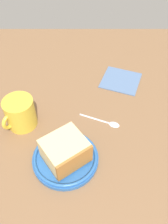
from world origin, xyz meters
TOP-DOWN VIEW (x-y plane):
  - ground_plane at (0.00, 0.00)cm, footprint 110.05×110.05cm
  - small_plate at (-8.85, 4.49)cm, footprint 16.01×16.01cm
  - cake_slice at (-9.07, 4.33)cm, footprint 12.56×12.72cm
  - tea_mug at (2.70, 16.94)cm, footprint 9.45×8.02cm
  - teaspoon at (2.95, -6.61)cm, footprint 5.57×11.35cm
  - folded_napkin at (20.99, -12.12)cm, footprint 14.98×15.15cm

SIDE VIEW (x-z plane):
  - ground_plane at x=0.00cm, z-range -2.80..0.00cm
  - folded_napkin at x=20.99cm, z-range 0.00..0.60cm
  - teaspoon at x=2.95cm, z-range -0.05..0.75cm
  - small_plate at x=-8.85cm, z-range -0.01..1.97cm
  - cake_slice at x=-9.07cm, z-range 1.21..7.50cm
  - tea_mug at x=2.70cm, z-range 0.10..8.65cm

